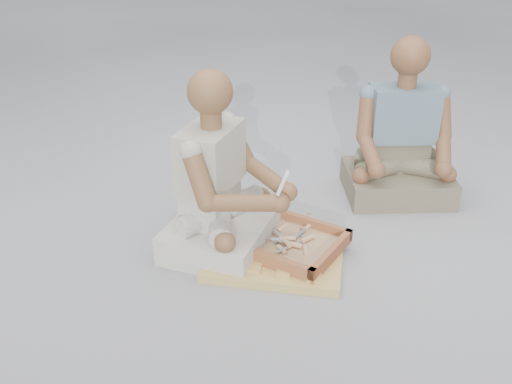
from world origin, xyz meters
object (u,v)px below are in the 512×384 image
(craftsman, at_px, (220,191))
(companion, at_px, (401,146))
(carved_panel, at_px, (274,261))
(tool_tray, at_px, (285,242))

(craftsman, bearing_deg, companion, 140.19)
(carved_panel, relative_size, craftsman, 0.72)
(tool_tray, distance_m, companion, 0.88)
(tool_tray, bearing_deg, companion, 59.75)
(craftsman, bearing_deg, tool_tray, 96.32)
(companion, bearing_deg, craftsman, 27.64)
(companion, bearing_deg, tool_tray, 41.36)
(carved_panel, relative_size, tool_tray, 1.03)
(craftsman, height_order, companion, companion)
(carved_panel, xyz_separation_m, craftsman, (-0.27, 0.09, 0.26))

